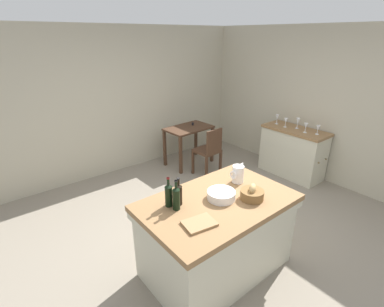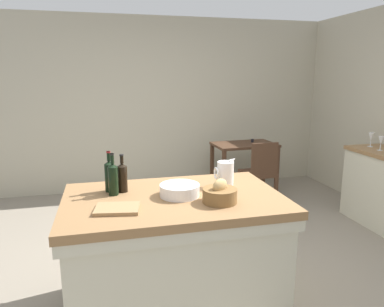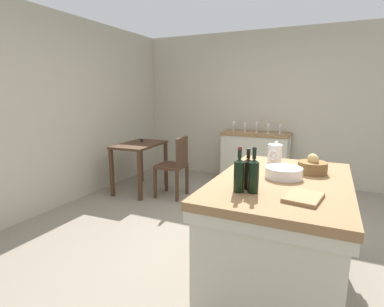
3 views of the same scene
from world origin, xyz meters
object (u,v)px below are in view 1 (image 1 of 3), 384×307
object	(u,v)px
bread_basket	(252,194)
wine_glass_left	(306,126)
island_table	(217,233)
wine_bottle_dark	(179,194)
wine_glass_far_right	(277,118)
wine_bottle_green	(176,198)
wash_bowl	(221,195)
wine_bottle_amber	(169,195)
cutting_board	(199,223)
side_cabinet	(292,152)
wine_glass_right	(286,121)
wine_glass_far_left	(318,128)
wine_glass_middle	(298,121)
wooden_chair	(209,150)
writing_desk	(189,133)
pitcher	(238,174)

from	to	relation	value
bread_basket	wine_glass_left	size ratio (longest dim) A/B	1.42
island_table	wine_glass_left	distance (m)	2.76
wine_bottle_dark	wine_glass_far_right	bearing A→B (deg)	18.93
wine_bottle_green	wash_bowl	bearing A→B (deg)	-16.13
bread_basket	wine_bottle_amber	world-z (taller)	wine_bottle_amber
wash_bowl	wine_glass_left	xyz separation A→B (m)	(2.59, 0.62, 0.07)
bread_basket	cutting_board	distance (m)	0.69
wine_bottle_dark	wine_bottle_green	distance (m)	0.09
side_cabinet	wine_glass_far_right	bearing A→B (deg)	90.81
cutting_board	wine_bottle_green	xyz separation A→B (m)	(-0.01, 0.32, 0.11)
island_table	wine_glass_right	world-z (taller)	wine_glass_right
wine_glass_far_left	wine_glass_middle	xyz separation A→B (m)	(0.03, 0.40, 0.02)
wooden_chair	wine_glass_far_left	distance (m)	1.87
wooden_chair	wine_bottle_amber	world-z (taller)	wine_bottle_amber
cutting_board	wine_glass_right	world-z (taller)	wine_glass_right
wine_glass_left	wine_glass_far_left	bearing A→B (deg)	-67.94
bread_basket	wine_bottle_dark	size ratio (longest dim) A/B	0.82
wooden_chair	wine_glass_middle	bearing A→B (deg)	-36.04
bread_basket	cutting_board	bearing A→B (deg)	179.15
island_table	writing_desk	xyz separation A→B (m)	(1.52, 2.40, 0.16)
pitcher	wine_bottle_green	size ratio (longest dim) A/B	0.77
island_table	pitcher	xyz separation A→B (m)	(0.44, 0.14, 0.51)
wine_bottle_dark	wine_glass_far_left	size ratio (longest dim) A/B	1.89
pitcher	wine_bottle_green	xyz separation A→B (m)	(-0.86, -0.01, 0.02)
side_cabinet	wine_bottle_amber	xyz separation A→B (m)	(-3.14, -0.60, 0.57)
wash_bowl	wine_bottle_dark	world-z (taller)	wine_bottle_dark
bread_basket	wine_bottle_green	world-z (taller)	wine_bottle_green
wine_bottle_amber	wash_bowl	bearing A→B (deg)	-24.98
wine_bottle_dark	pitcher	bearing A→B (deg)	-3.69
cutting_board	wooden_chair	bearing A→B (deg)	45.90
cutting_board	wine_glass_right	bearing A→B (deg)	21.56
cutting_board	wine_glass_middle	distance (m)	3.31
wine_bottle_green	wine_glass_right	world-z (taller)	wine_bottle_green
writing_desk	pitcher	xyz separation A→B (m)	(-1.08, -2.26, 0.35)
side_cabinet	bread_basket	size ratio (longest dim) A/B	4.83
side_cabinet	wine_glass_right	xyz separation A→B (m)	(-0.05, 0.19, 0.56)
pitcher	wine_bottle_dark	world-z (taller)	wine_bottle_dark
cutting_board	wine_glass_far_left	world-z (taller)	wine_glass_far_left
wine_bottle_dark	wash_bowl	bearing A→B (deg)	-25.80
wine_bottle_dark	wine_bottle_green	bearing A→B (deg)	-140.57
island_table	wine_glass_far_right	world-z (taller)	wine_glass_far_right
pitcher	wine_glass_middle	bearing A→B (deg)	16.90
wine_bottle_dark	wine_bottle_amber	distance (m)	0.10
wine_bottle_dark	wine_glass_far_left	bearing A→B (deg)	4.72
island_table	bread_basket	xyz separation A→B (m)	(0.28, -0.20, 0.47)
writing_desk	wine_glass_middle	xyz separation A→B (m)	(1.22, -1.56, 0.38)
wooden_chair	bread_basket	bearing A→B (deg)	-121.43
pitcher	wine_glass_far_right	distance (m)	2.50
cutting_board	wine_glass_far_left	bearing A→B (deg)	11.46
wine_glass_far_right	side_cabinet	bearing A→B (deg)	-89.19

